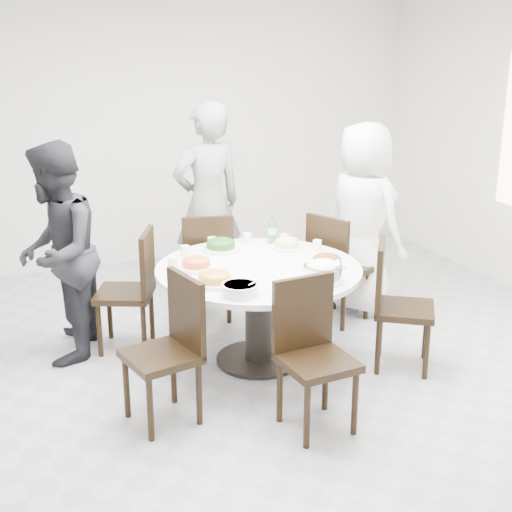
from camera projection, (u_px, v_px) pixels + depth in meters
name	position (u px, v px, depth m)	size (l,w,h in m)	color
floor	(256.00, 377.00, 5.15)	(6.00, 6.00, 0.01)	#A1A2A5
wall_back	(146.00, 130.00, 7.36)	(6.00, 0.01, 2.80)	silver
dining_table	(259.00, 315.00, 5.28)	(1.50, 1.50, 0.75)	white
chair_ne	(340.00, 267.00, 6.02)	(0.42, 0.42, 0.95)	black
chair_n	(206.00, 265.00, 6.08)	(0.42, 0.42, 0.95)	black
chair_nw	(124.00, 291.00, 5.49)	(0.42, 0.42, 0.95)	black
chair_sw	(161.00, 353.00, 4.44)	(0.42, 0.42, 0.95)	black
chair_s	(318.00, 359.00, 4.35)	(0.42, 0.42, 0.95)	black
chair_se	(405.00, 307.00, 5.17)	(0.42, 0.42, 0.95)	black
diner_right	(363.00, 219.00, 6.15)	(0.81, 0.53, 1.67)	white
diner_middle	(208.00, 204.00, 6.35)	(0.66, 0.43, 1.82)	black
diner_left	(57.00, 254.00, 5.23)	(0.80, 0.62, 1.65)	black
dish_greens	(221.00, 246.00, 5.55)	(0.29, 0.29, 0.07)	white
dish_pale	(287.00, 245.00, 5.58)	(0.24, 0.24, 0.06)	white
dish_orange	(196.00, 265.00, 5.11)	(0.26, 0.26, 0.07)	white
dish_redbrown	(327.00, 262.00, 5.17)	(0.27, 0.27, 0.07)	white
dish_tofu	(215.00, 279.00, 4.81)	(0.28, 0.28, 0.07)	white
rice_bowl	(323.00, 274.00, 4.85)	(0.27, 0.27, 0.11)	silver
soup_bowl	(240.00, 289.00, 4.62)	(0.24, 0.24, 0.07)	white
beverage_bottle	(272.00, 229.00, 5.71)	(0.07, 0.07, 0.24)	#317B35
tea_cups	(230.00, 238.00, 5.74)	(0.07, 0.07, 0.08)	white
chopsticks	(233.00, 242.00, 5.75)	(0.24, 0.04, 0.01)	tan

